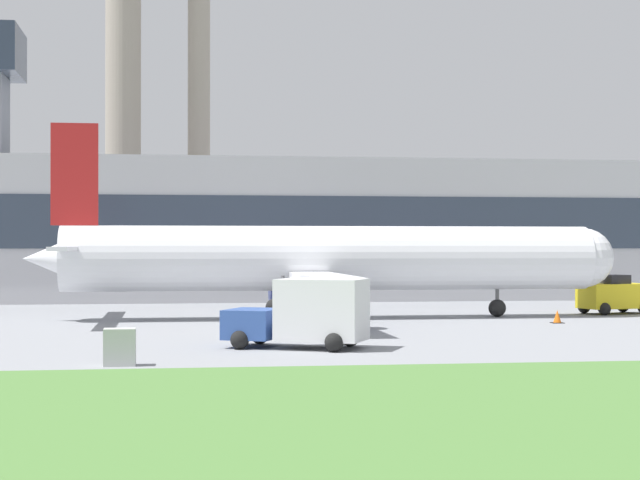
{
  "coord_description": "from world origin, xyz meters",
  "views": [
    {
      "loc": [
        -6.02,
        -51.0,
        3.8
      ],
      "look_at": [
        1.84,
        4.32,
        4.11
      ],
      "focal_mm": 60.0,
      "sensor_mm": 36.0,
      "label": 1
    }
  ],
  "objects": [
    {
      "name": "terminal_building",
      "position": [
        -0.63,
        27.33,
        5.11
      ],
      "size": [
        87.96,
        14.85,
        19.27
      ],
      "color": "#B2B2B7",
      "rests_on": "ground_plane"
    },
    {
      "name": "utility_cabinet",
      "position": [
        -7.55,
        -16.55,
        0.59
      ],
      "size": [
        1.0,
        0.75,
        1.18
      ],
      "color": "#B2B7B2",
      "rests_on": "ground_plane"
    },
    {
      "name": "airplane",
      "position": [
        1.99,
        4.32,
        3.06
      ],
      "size": [
        31.21,
        25.17,
        10.03
      ],
      "color": "white",
      "rests_on": "ground_plane"
    },
    {
      "name": "pushback_tug",
      "position": [
        18.7,
        5.89,
        1.0
      ],
      "size": [
        4.17,
        3.13,
        2.18
      ],
      "color": "yellow",
      "rests_on": "ground_plane"
    },
    {
      "name": "traffic_cone_near_nose",
      "position": [
        12.94,
        -0.61,
        0.3
      ],
      "size": [
        0.58,
        0.58,
        0.65
      ],
      "color": "black",
      "rests_on": "ground_plane"
    },
    {
      "name": "smokestack_left",
      "position": [
        -10.36,
        53.68,
        21.78
      ],
      "size": [
        3.91,
        3.91,
        43.24
      ],
      "color": "gray",
      "rests_on": "ground_plane"
    },
    {
      "name": "smokestack_right",
      "position": [
        -3.04,
        55.11,
        16.41
      ],
      "size": [
        2.53,
        2.53,
        32.62
      ],
      "color": "gray",
      "rests_on": "ground_plane"
    },
    {
      "name": "baggage_truck",
      "position": [
        -0.97,
        -11.69,
        1.26
      ],
      "size": [
        5.63,
        4.23,
        2.58
      ],
      "color": "#2D4C93",
      "rests_on": "ground_plane"
    },
    {
      "name": "ground_plane",
      "position": [
        0.0,
        0.0,
        0.0
      ],
      "size": [
        400.0,
        400.0,
        0.0
      ],
      "primitive_type": "plane",
      "color": "gray"
    }
  ]
}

